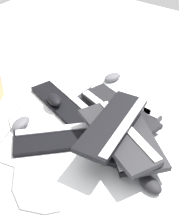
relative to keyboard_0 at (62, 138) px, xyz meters
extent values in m
plane|color=white|center=(-0.21, 0.02, -0.01)|extent=(3.20, 3.20, 0.00)
cube|color=black|center=(0.00, 0.00, 0.00)|extent=(0.42, 0.41, 0.02)
cube|color=silver|center=(-0.04, -0.04, 0.01)|extent=(0.33, 0.32, 0.01)
cube|color=black|center=(-0.22, 0.22, 0.00)|extent=(0.46, 0.28, 0.02)
cube|color=silver|center=(-0.23, 0.28, 0.01)|extent=(0.41, 0.16, 0.01)
cube|color=#232326|center=(-0.34, 0.08, 0.00)|extent=(0.17, 0.45, 0.02)
cube|color=#B2B5BA|center=(-0.40, 0.09, 0.01)|extent=(0.06, 0.42, 0.01)
cube|color=black|center=(-0.21, -0.16, 0.00)|extent=(0.27, 0.46, 0.02)
cube|color=silver|center=(-0.26, -0.15, 0.01)|extent=(0.16, 0.41, 0.01)
cube|color=black|center=(-0.16, 0.23, 0.03)|extent=(0.41, 0.43, 0.02)
cube|color=silver|center=(-0.11, 0.20, 0.04)|extent=(0.31, 0.33, 0.01)
cube|color=#232326|center=(-0.16, 0.28, 0.06)|extent=(0.39, 0.44, 0.02)
cube|color=#B2B5BA|center=(-0.12, 0.25, 0.07)|extent=(0.29, 0.35, 0.01)
cube|color=#232326|center=(-0.08, 0.24, 0.09)|extent=(0.32, 0.46, 0.02)
cube|color=silver|center=(-0.14, 0.27, 0.10)|extent=(0.21, 0.39, 0.01)
cube|color=black|center=(-0.31, 0.12, 0.03)|extent=(0.26, 0.46, 0.02)
cube|color=#B2B5BA|center=(-0.25, 0.10, 0.04)|extent=(0.15, 0.41, 0.01)
cube|color=black|center=(-0.11, 0.20, 0.12)|extent=(0.46, 0.21, 0.02)
cube|color=#B2B5BA|center=(-0.12, 0.26, 0.13)|extent=(0.42, 0.10, 0.01)
ellipsoid|color=black|center=(-0.01, 0.45, 0.01)|extent=(0.10, 0.12, 0.04)
ellipsoid|color=#4C4C51|center=(0.05, -0.22, 0.01)|extent=(0.12, 0.08, 0.04)
ellipsoid|color=#4C4C51|center=(-0.56, -0.09, 0.01)|extent=(0.12, 0.09, 0.04)
ellipsoid|color=black|center=(-0.17, -0.19, 0.04)|extent=(0.10, 0.13, 0.04)
cylinder|color=#59595B|center=(0.00, -0.32, -0.01)|extent=(0.10, 0.04, 0.01)
cylinder|color=#59595B|center=(0.07, -0.27, -0.01)|extent=(0.04, 0.06, 0.01)
cylinder|color=#59595B|center=(0.13, -0.23, -0.01)|extent=(0.08, 0.03, 0.01)
cylinder|color=#59595B|center=(0.26, -0.09, -0.01)|extent=(0.03, 0.08, 0.01)
cylinder|color=#59595B|center=(0.29, -0.01, -0.01)|extent=(0.09, 0.09, 0.01)
cylinder|color=#59595B|center=(0.35, 0.07, -0.01)|extent=(0.05, 0.09, 0.01)
cylinder|color=#59595B|center=(0.35, 0.16, -0.01)|extent=(0.05, 0.09, 0.01)
cylinder|color=#59595B|center=(0.31, 0.22, -0.01)|extent=(0.05, 0.04, 0.01)
sphere|color=#59595B|center=(-0.05, -0.33, -0.01)|extent=(0.01, 0.01, 0.01)
sphere|color=#59595B|center=(0.05, -0.30, -0.01)|extent=(0.01, 0.01, 0.01)
sphere|color=#59595B|center=(0.09, -0.24, -0.01)|extent=(0.01, 0.01, 0.01)
sphere|color=#59595B|center=(0.17, -0.22, -0.01)|extent=(0.01, 0.01, 0.01)
sphere|color=#59595B|center=(0.25, -0.05, -0.01)|extent=(0.01, 0.01, 0.01)
sphere|color=#59595B|center=(0.33, 0.03, -0.01)|extent=(0.01, 0.01, 0.01)
sphere|color=#59595B|center=(0.37, 0.12, -0.01)|extent=(0.01, 0.01, 0.01)
sphere|color=#59595B|center=(0.34, 0.21, -0.01)|extent=(0.01, 0.01, 0.01)
sphere|color=#59595B|center=(0.29, 0.24, -0.01)|extent=(0.01, 0.01, 0.01)
camera|label=1|loc=(0.76, 0.73, 1.00)|focal=50.00mm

